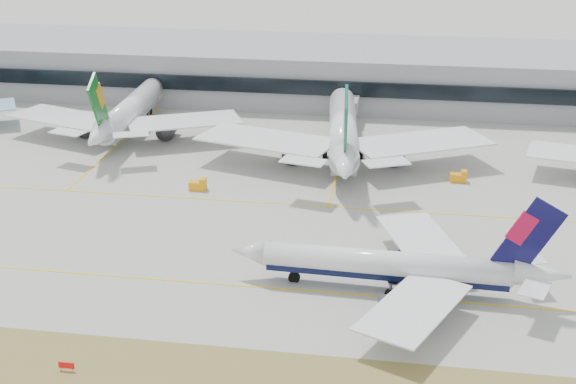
% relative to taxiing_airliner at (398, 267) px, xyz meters
% --- Properties ---
extents(ground, '(3000.00, 3000.00, 0.00)m').
position_rel_taxiing_airliner_xyz_m(ground, '(-29.05, 2.82, -4.33)').
color(ground, '#9C9A92').
rests_on(ground, ground).
extents(taxiing_airliner, '(53.49, 46.49, 17.98)m').
position_rel_taxiing_airliner_xyz_m(taxiing_airliner, '(0.00, 0.00, 0.00)').
color(taxiing_airliner, white).
rests_on(taxiing_airliner, ground).
extents(widebody_eva, '(60.42, 59.12, 21.55)m').
position_rel_taxiing_airliner_xyz_m(widebody_eva, '(-69.82, 72.01, 1.40)').
color(widebody_eva, white).
rests_on(widebody_eva, ground).
extents(widebody_cathay, '(67.79, 66.68, 24.29)m').
position_rel_taxiing_airliner_xyz_m(widebody_cathay, '(-14.56, 61.64, 2.12)').
color(widebody_cathay, white).
rests_on(widebody_cathay, ground).
extents(terminal, '(280.00, 43.10, 15.00)m').
position_rel_taxiing_airliner_xyz_m(terminal, '(-29.05, 117.66, 3.17)').
color(terminal, gray).
rests_on(terminal, ground).
extents(hold_sign_left, '(2.20, 0.15, 1.35)m').
position_rel_taxiing_airliner_xyz_m(hold_sign_left, '(-42.95, -29.18, -3.46)').
color(hold_sign_left, red).
rests_on(hold_sign_left, ground).
extents(gse_c, '(3.55, 2.00, 2.60)m').
position_rel_taxiing_airliner_xyz_m(gse_c, '(11.57, 51.13, -3.29)').
color(gse_c, orange).
rests_on(gse_c, ground).
extents(gse_b, '(3.55, 2.00, 2.60)m').
position_rel_taxiing_airliner_xyz_m(gse_b, '(-42.62, 37.69, -3.29)').
color(gse_b, orange).
rests_on(gse_b, ground).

